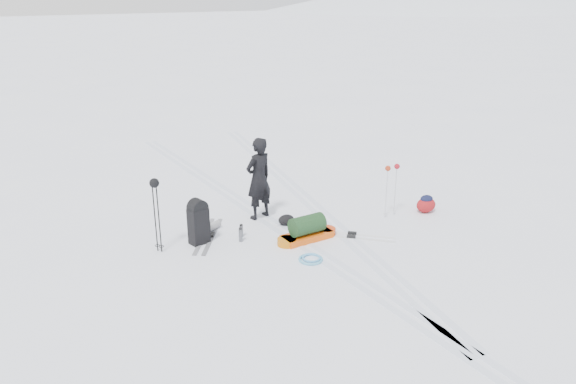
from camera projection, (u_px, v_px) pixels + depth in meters
name	position (u px, v px, depth m)	size (l,w,h in m)	color
ground	(291.00, 236.00, 11.95)	(200.00, 200.00, 0.00)	white
snow_hill_backdrop	(355.00, 317.00, 133.11)	(359.50, 192.00, 162.45)	white
ski_tracks	(297.00, 217.00, 12.94)	(3.38, 17.97, 0.01)	silver
skier	(259.00, 179.00, 12.59)	(0.69, 0.45, 1.89)	black
pulk_sled	(307.00, 230.00, 11.73)	(1.42, 0.53, 0.54)	#DD520D
expedition_rucksack	(200.00, 222.00, 11.55)	(0.91, 0.84, 0.97)	black
ski_poles_black	(155.00, 192.00, 10.85)	(0.19, 0.19, 1.55)	black
ski_poles_silver	(392.00, 173.00, 12.63)	(0.40, 0.15, 1.25)	silver
touring_skis_grey	(208.00, 236.00, 11.94)	(1.22, 1.71, 0.07)	gray
touring_skis_white	(352.00, 236.00, 11.93)	(1.57, 1.41, 0.07)	silver
rope_coil	(311.00, 259.00, 10.91)	(0.63, 0.63, 0.06)	#54A9CC
small_daypack	(426.00, 204.00, 13.16)	(0.61, 0.57, 0.42)	maroon
thermos_pair	(241.00, 233.00, 11.76)	(0.20, 0.30, 0.31)	slate
stuff_sack	(286.00, 220.00, 12.49)	(0.44, 0.39, 0.23)	black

